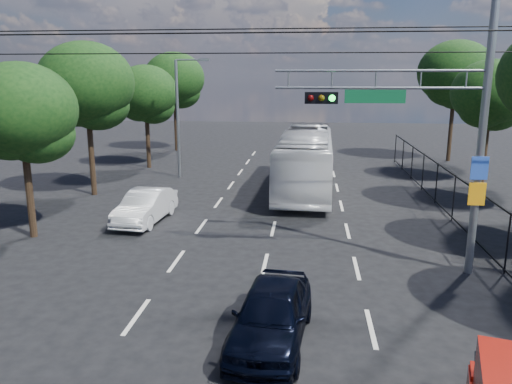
# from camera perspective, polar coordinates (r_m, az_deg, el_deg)

# --- Properties ---
(lane_markings) EXTENTS (6.12, 38.00, 0.01)m
(lane_markings) POSITION_cam_1_polar(r_m,az_deg,el_deg) (22.39, 2.36, -2.67)
(lane_markings) COLOR beige
(lane_markings) RESTS_ON ground
(signal_mast) EXTENTS (6.43, 0.39, 9.50)m
(signal_mast) POSITION_cam_1_polar(r_m,az_deg,el_deg) (16.01, 20.55, 9.24)
(signal_mast) COLOR slate
(signal_mast) RESTS_ON ground
(streetlight_left) EXTENTS (2.09, 0.22, 7.08)m
(streetlight_left) POSITION_cam_1_polar(r_m,az_deg,el_deg) (30.55, -8.65, 8.95)
(streetlight_left) COLOR slate
(streetlight_left) RESTS_ON ground
(utility_wires) EXTENTS (22.00, 5.04, 0.74)m
(utility_wires) POSITION_cam_1_polar(r_m,az_deg,el_deg) (16.42, 1.38, 17.08)
(utility_wires) COLOR black
(utility_wires) RESTS_ON ground
(fence_right) EXTENTS (0.06, 34.03, 2.00)m
(fence_right) POSITION_cam_1_polar(r_m,az_deg,el_deg) (21.26, 22.95, -1.72)
(fence_right) COLOR black
(fence_right) RESTS_ON ground
(tree_right_d) EXTENTS (4.32, 4.32, 7.02)m
(tree_right_d) POSITION_cam_1_polar(r_m,az_deg,el_deg) (31.22, 25.22, 9.64)
(tree_right_d) COLOR black
(tree_right_d) RESTS_ON ground
(tree_right_e) EXTENTS (5.28, 5.28, 8.58)m
(tree_right_e) POSITION_cam_1_polar(r_m,az_deg,el_deg) (38.90, 21.83, 12.00)
(tree_right_e) COLOR black
(tree_right_e) RESTS_ON ground
(tree_left_b) EXTENTS (4.08, 4.08, 6.63)m
(tree_left_b) POSITION_cam_1_polar(r_m,az_deg,el_deg) (20.49, -25.14, 7.67)
(tree_left_b) COLOR black
(tree_left_b) RESTS_ON ground
(tree_left_c) EXTENTS (4.80, 4.80, 7.80)m
(tree_left_c) POSITION_cam_1_polar(r_m,az_deg,el_deg) (26.93, -18.73, 10.97)
(tree_left_c) COLOR black
(tree_left_c) RESTS_ON ground
(tree_left_d) EXTENTS (4.20, 4.20, 6.83)m
(tree_left_d) POSITION_cam_1_polar(r_m,az_deg,el_deg) (34.27, -12.44, 10.54)
(tree_left_d) COLOR black
(tree_left_d) RESTS_ON ground
(tree_left_e) EXTENTS (4.92, 4.92, 7.99)m
(tree_left_e) POSITION_cam_1_polar(r_m,az_deg,el_deg) (41.97, -9.29, 12.21)
(tree_left_e) COLOR black
(tree_left_e) RESTS_ON ground
(navy_hatchback) EXTENTS (2.04, 4.26, 1.41)m
(navy_hatchback) POSITION_cam_1_polar(r_m,az_deg,el_deg) (11.94, 1.77, -13.76)
(navy_hatchback) COLOR black
(navy_hatchback) RESTS_ON ground
(white_bus) EXTENTS (3.07, 11.68, 3.23)m
(white_bus) POSITION_cam_1_polar(r_m,az_deg,el_deg) (27.23, 5.70, 3.60)
(white_bus) COLOR silver
(white_bus) RESTS_ON ground
(white_van) EXTENTS (1.79, 4.26, 1.37)m
(white_van) POSITION_cam_1_polar(r_m,az_deg,el_deg) (21.75, -12.53, -1.60)
(white_van) COLOR silver
(white_van) RESTS_ON ground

